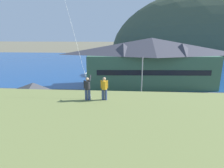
# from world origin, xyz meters

# --- Properties ---
(ground_plane) EXTENTS (600.00, 600.00, 0.00)m
(ground_plane) POSITION_xyz_m (0.00, 0.00, 0.00)
(ground_plane) COLOR #66604C
(parking_lot_pad) EXTENTS (40.00, 20.00, 0.10)m
(parking_lot_pad) POSITION_xyz_m (0.00, 5.00, 0.05)
(parking_lot_pad) COLOR slate
(parking_lot_pad) RESTS_ON ground
(bay_water) EXTENTS (360.00, 84.00, 0.03)m
(bay_water) POSITION_xyz_m (0.00, 60.00, 0.01)
(bay_water) COLOR navy
(bay_water) RESTS_ON ground
(far_hill_west_ridge) EXTENTS (103.33, 66.45, 64.13)m
(far_hill_west_ridge) POSITION_xyz_m (57.48, 121.97, 0.00)
(far_hill_west_ridge) COLOR #2D3D33
(far_hill_west_ridge) RESTS_ON ground
(far_hill_east_peak) EXTENTS (143.00, 60.38, 82.80)m
(far_hill_east_peak) POSITION_xyz_m (64.21, 108.42, 0.00)
(far_hill_east_peak) COLOR #42513D
(far_hill_east_peak) RESTS_ON ground
(harbor_lodge) EXTENTS (29.80, 10.60, 10.96)m
(harbor_lodge) POSITION_xyz_m (7.56, 21.80, 5.78)
(harbor_lodge) COLOR #38604C
(harbor_lodge) RESTS_ON ground
(storage_shed_near_lot) EXTENTS (7.18, 5.80, 5.21)m
(storage_shed_near_lot) POSITION_xyz_m (-10.72, 3.41, 2.71)
(storage_shed_near_lot) COLOR #338475
(storage_shed_near_lot) RESTS_ON ground
(storage_shed_waterside) EXTENTS (6.16, 5.57, 4.79)m
(storage_shed_waterside) POSITION_xyz_m (1.12, 21.25, 2.49)
(storage_shed_waterside) COLOR beige
(storage_shed_waterside) RESTS_ON ground
(wharf_dock) EXTENTS (3.20, 15.63, 0.70)m
(wharf_dock) POSITION_xyz_m (-4.08, 34.76, 0.35)
(wharf_dock) COLOR #70604C
(wharf_dock) RESTS_ON ground
(moored_boat_wharfside) EXTENTS (3.03, 7.98, 2.16)m
(moored_boat_wharfside) POSITION_xyz_m (-7.69, 34.73, 0.72)
(moored_boat_wharfside) COLOR silver
(moored_boat_wharfside) RESTS_ON ground
(moored_boat_outer_mooring) EXTENTS (3.10, 7.97, 2.16)m
(moored_boat_outer_mooring) POSITION_xyz_m (-0.49, 32.23, 0.72)
(moored_boat_outer_mooring) COLOR navy
(moored_boat_outer_mooring) RESTS_ON ground
(moored_boat_inner_slip) EXTENTS (3.31, 8.43, 2.16)m
(moored_boat_inner_slip) POSITION_xyz_m (-7.78, 34.06, 0.72)
(moored_boat_inner_slip) COLOR silver
(moored_boat_inner_slip) RESTS_ON ground
(parked_car_lone_by_shed) EXTENTS (4.34, 2.35, 1.82)m
(parked_car_lone_by_shed) POSITION_xyz_m (14.34, 6.88, 1.06)
(parked_car_lone_by_shed) COLOR slate
(parked_car_lone_by_shed) RESTS_ON parking_lot_pad
(parked_car_front_row_end) EXTENTS (4.23, 2.11, 1.82)m
(parked_car_front_row_end) POSITION_xyz_m (8.14, 1.53, 1.06)
(parked_car_front_row_end) COLOR red
(parked_car_front_row_end) RESTS_ON parking_lot_pad
(parked_car_back_row_right) EXTENTS (4.30, 2.26, 1.82)m
(parked_car_back_row_right) POSITION_xyz_m (8.24, 7.13, 1.06)
(parked_car_back_row_right) COLOR black
(parked_car_back_row_right) RESTS_ON parking_lot_pad
(parked_car_corner_spot) EXTENTS (4.22, 2.09, 1.82)m
(parked_car_corner_spot) POSITION_xyz_m (-1.86, 5.72, 1.06)
(parked_car_corner_spot) COLOR #B28923
(parked_car_corner_spot) RESTS_ON parking_lot_pad
(parked_car_front_row_red) EXTENTS (4.26, 2.17, 1.82)m
(parked_car_front_row_red) POSITION_xyz_m (-5.22, -0.15, 1.06)
(parked_car_front_row_red) COLOR black
(parked_car_front_row_red) RESTS_ON parking_lot_pad
(parked_car_mid_row_near) EXTENTS (4.24, 2.14, 1.82)m
(parked_car_mid_row_near) POSITION_xyz_m (0.67, 0.44, 1.06)
(parked_car_mid_row_near) COLOR #B28923
(parked_car_mid_row_near) RESTS_ON parking_lot_pad
(parked_car_mid_row_far) EXTENTS (4.21, 2.07, 1.82)m
(parked_car_mid_row_far) POSITION_xyz_m (3.82, 5.52, 1.06)
(parked_car_mid_row_far) COLOR slate
(parked_car_mid_row_far) RESTS_ON parking_lot_pad
(parked_car_mid_row_center) EXTENTS (4.33, 2.31, 1.82)m
(parked_car_mid_row_center) POSITION_xyz_m (-16.94, 5.33, 1.06)
(parked_car_mid_row_center) COLOR #B28923
(parked_car_mid_row_center) RESTS_ON parking_lot_pad
(parking_light_pole) EXTENTS (0.24, 0.78, 7.91)m
(parking_light_pole) POSITION_xyz_m (4.77, 10.55, 4.60)
(parking_light_pole) COLOR #ADADB2
(parking_light_pole) RESTS_ON parking_lot_pad
(person_kite_flyer) EXTENTS (0.51, 0.66, 1.86)m
(person_kite_flyer) POSITION_xyz_m (-0.82, -7.59, 7.80)
(person_kite_flyer) COLOR #384770
(person_kite_flyer) RESTS_ON grassy_hill_foreground
(person_companion) EXTENTS (0.55, 0.40, 1.74)m
(person_companion) POSITION_xyz_m (0.43, -7.47, 7.78)
(person_companion) COLOR #384770
(person_companion) RESTS_ON grassy_hill_foreground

